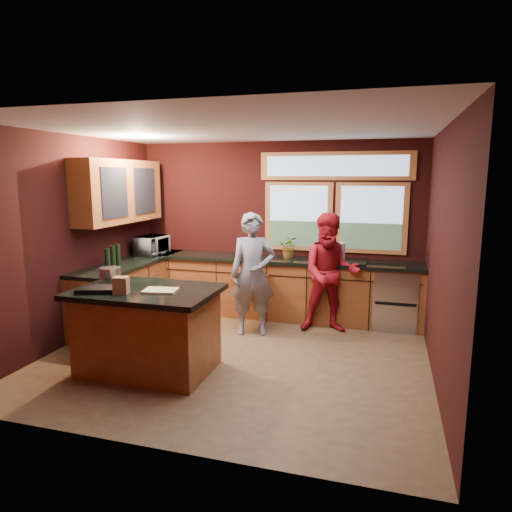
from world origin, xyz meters
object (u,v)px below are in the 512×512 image
at_px(person_grey, 253,274).
at_px(person_red, 330,273).
at_px(island, 148,329).
at_px(cutting_board, 160,290).
at_px(stock_pot, 110,275).

relative_size(person_grey, person_red, 1.01).
bearing_deg(island, person_grey, 62.84).
height_order(island, person_grey, person_grey).
distance_m(person_red, cutting_board, 2.51).
relative_size(island, stock_pot, 6.46).
bearing_deg(island, cutting_board, -14.04).
bearing_deg(person_grey, island, -134.59).
relative_size(person_grey, cutting_board, 4.83).
relative_size(person_grey, stock_pot, 7.04).
bearing_deg(person_red, cutting_board, -140.36).
relative_size(island, person_red, 0.93).
xyz_separation_m(person_grey, cutting_board, (-0.57, -1.56, 0.11)).
bearing_deg(stock_pot, person_grey, 45.75).
distance_m(island, person_grey, 1.74).
bearing_deg(cutting_board, person_grey, 69.78).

